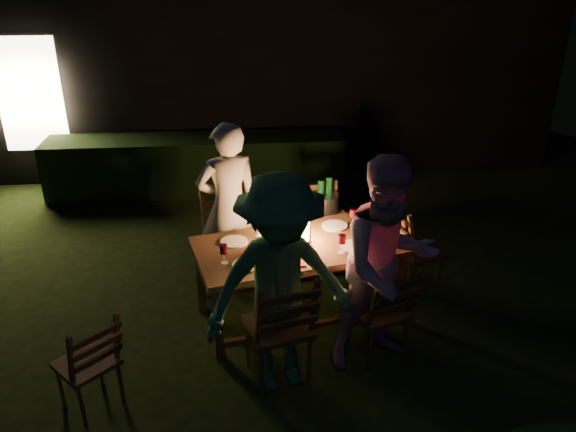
{
  "coord_description": "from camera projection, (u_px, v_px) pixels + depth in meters",
  "views": [
    {
      "loc": [
        0.13,
        -3.96,
        3.18
      ],
      "look_at": [
        0.55,
        0.76,
        0.94
      ],
      "focal_mm": 35.0,
      "sensor_mm": 36.0,
      "label": 1
    }
  ],
  "objects": [
    {
      "name": "garden_envelope",
      "position": [
        229.0,
        53.0,
        9.79
      ],
      "size": [
        40.0,
        40.0,
        3.2
      ],
      "color": "black",
      "rests_on": "ground"
    },
    {
      "name": "dining_table",
      "position": [
        299.0,
        251.0,
        5.12
      ],
      "size": [
        2.03,
        1.35,
        0.78
      ],
      "rotation": [
        0.0,
        0.0,
        0.25
      ],
      "color": "#4B2A19",
      "rests_on": "ground"
    },
    {
      "name": "chair_near_left",
      "position": [
        279.0,
        345.0,
        4.49
      ],
      "size": [
        0.6,
        0.62,
        1.07
      ],
      "rotation": [
        0.0,
        0.0,
        0.27
      ],
      "color": "#4B2A19",
      "rests_on": "ground"
    },
    {
      "name": "chair_near_right",
      "position": [
        379.0,
        326.0,
        4.78
      ],
      "size": [
        0.56,
        0.58,
        0.95
      ],
      "rotation": [
        0.0,
        0.0,
        0.36
      ],
      "color": "#4B2A19",
      "rests_on": "ground"
    },
    {
      "name": "chair_far_left",
      "position": [
        232.0,
        256.0,
        5.81
      ],
      "size": [
        0.62,
        0.64,
        1.08
      ],
      "rotation": [
        0.0,
        0.0,
        3.47
      ],
      "color": "#4B2A19",
      "rests_on": "ground"
    },
    {
      "name": "chair_far_right",
      "position": [
        322.0,
        244.0,
        6.12
      ],
      "size": [
        0.49,
        0.51,
        0.97
      ],
      "rotation": [
        0.0,
        0.0,
        3.27
      ],
      "color": "#4B2A19",
      "rests_on": "ground"
    },
    {
      "name": "chair_end",
      "position": [
        413.0,
        265.0,
        5.65
      ],
      "size": [
        0.6,
        0.57,
        1.04
      ],
      "rotation": [
        0.0,
        0.0,
        -1.31
      ],
      "color": "#4B2A19",
      "rests_on": "ground"
    },
    {
      "name": "chair_spare",
      "position": [
        91.0,
        378.0,
        4.22
      ],
      "size": [
        0.58,
        0.58,
        0.89
      ],
      "rotation": [
        0.0,
        0.0,
        0.75
      ],
      "color": "#4B2A19",
      "rests_on": "ground"
    },
    {
      "name": "person_house_side",
      "position": [
        229.0,
        206.0,
        5.62
      ],
      "size": [
        0.71,
        0.56,
        1.74
      ],
      "primitive_type": "imported",
      "rotation": [
        0.0,
        0.0,
        3.39
      ],
      "color": "beige",
      "rests_on": "ground"
    },
    {
      "name": "person_opp_right",
      "position": [
        387.0,
        265.0,
        4.46
      ],
      "size": [
        1.03,
        0.89,
        1.83
      ],
      "primitive_type": "imported",
      "rotation": [
        0.0,
        0.0,
        0.25
      ],
      "color": "#CC8CB5",
      "rests_on": "ground"
    },
    {
      "name": "person_opp_left",
      "position": [
        280.0,
        286.0,
        4.2
      ],
      "size": [
        1.3,
        0.94,
        1.81
      ],
      "primitive_type": "imported",
      "rotation": [
        0.0,
        0.0,
        0.25
      ],
      "color": "#39724A",
      "rests_on": "ground"
    },
    {
      "name": "lantern",
      "position": [
        302.0,
        225.0,
        5.08
      ],
      "size": [
        0.16,
        0.16,
        0.35
      ],
      "color": "white",
      "rests_on": "dining_table"
    },
    {
      "name": "plate_far_left",
      "position": [
        234.0,
        242.0,
        5.11
      ],
      "size": [
        0.25,
        0.25,
        0.01
      ],
      "primitive_type": "cylinder",
      "color": "white",
      "rests_on": "dining_table"
    },
    {
      "name": "plate_near_left",
      "position": [
        247.0,
        265.0,
        4.74
      ],
      "size": [
        0.25,
        0.25,
        0.01
      ],
      "primitive_type": "cylinder",
      "color": "white",
      "rests_on": "dining_table"
    },
    {
      "name": "plate_far_right",
      "position": [
        335.0,
        226.0,
        5.41
      ],
      "size": [
        0.25,
        0.25,
        0.01
      ],
      "primitive_type": "cylinder",
      "color": "white",
      "rests_on": "dining_table"
    },
    {
      "name": "plate_near_right",
      "position": [
        354.0,
        246.0,
        5.03
      ],
      "size": [
        0.25,
        0.25,
        0.01
      ],
      "primitive_type": "cylinder",
      "color": "white",
      "rests_on": "dining_table"
    },
    {
      "name": "wineglass_a",
      "position": [
        258.0,
        227.0,
        5.2
      ],
      "size": [
        0.06,
        0.06,
        0.18
      ],
      "primitive_type": null,
      "color": "#59070F",
      "rests_on": "dining_table"
    },
    {
      "name": "wineglass_b",
      "position": [
        224.0,
        254.0,
        4.74
      ],
      "size": [
        0.06,
        0.06,
        0.18
      ],
      "primitive_type": null,
      "color": "#59070F",
      "rests_on": "dining_table"
    },
    {
      "name": "wineglass_c",
      "position": [
        342.0,
        244.0,
        4.9
      ],
      "size": [
        0.06,
        0.06,
        0.18
      ],
      "primitive_type": null,
      "color": "#59070F",
      "rests_on": "dining_table"
    },
    {
      "name": "wineglass_d",
      "position": [
        353.0,
        217.0,
        5.39
      ],
      "size": [
        0.06,
        0.06,
        0.18
      ],
      "primitive_type": null,
      "color": "#59070F",
      "rests_on": "dining_table"
    },
    {
      "name": "wineglass_e",
      "position": [
        300.0,
        252.0,
        4.77
      ],
      "size": [
        0.06,
        0.06,
        0.18
      ],
      "primitive_type": null,
      "color": "silver",
      "rests_on": "dining_table"
    },
    {
      "name": "bottle_table",
      "position": [
        272.0,
        234.0,
        4.96
      ],
      "size": [
        0.07,
        0.07,
        0.28
      ],
      "primitive_type": "cylinder",
      "color": "#0F471E",
      "rests_on": "dining_table"
    },
    {
      "name": "napkin_left",
      "position": [
        295.0,
        263.0,
        4.77
      ],
      "size": [
        0.18,
        0.14,
        0.01
      ],
      "primitive_type": "cube",
      "color": "red",
      "rests_on": "dining_table"
    },
    {
      "name": "napkin_right",
      "position": [
        368.0,
        249.0,
        4.99
      ],
      "size": [
        0.18,
        0.14,
        0.01
      ],
      "primitive_type": "cube",
      "color": "red",
      "rests_on": "dining_table"
    },
    {
      "name": "phone",
      "position": [
        241.0,
        271.0,
        4.65
      ],
      "size": [
        0.14,
        0.07,
        0.01
      ],
      "primitive_type": "cube",
      "color": "black",
      "rests_on": "dining_table"
    },
    {
      "name": "side_table",
      "position": [
        324.0,
        219.0,
        6.08
      ],
      "size": [
        0.46,
        0.46,
        0.62
      ],
      "color": "brown",
      "rests_on": "ground"
    },
    {
      "name": "ice_bucket",
      "position": [
        325.0,
        204.0,
        6.0
      ],
      "size": [
        0.3,
        0.3,
        0.22
      ],
      "primitive_type": "cylinder",
      "color": "#A5A8AD",
      "rests_on": "side_table"
    },
    {
      "name": "bottle_bucket_a",
      "position": [
        321.0,
        201.0,
        5.94
      ],
      "size": [
        0.07,
        0.07,
        0.32
      ],
      "primitive_type": "cylinder",
      "color": "#0F471E",
      "rests_on": "side_table"
    },
    {
      "name": "bottle_bucket_b",
      "position": [
        329.0,
        198.0,
        6.02
      ],
      "size": [
        0.07,
        0.07,
        0.32
      ],
      "primitive_type": "cylinder",
      "color": "#0F471E",
      "rests_on": "side_table"
    }
  ]
}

